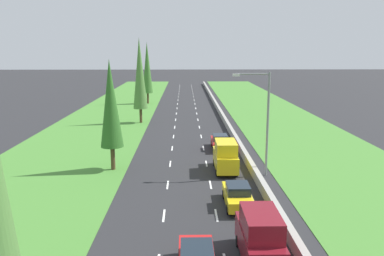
% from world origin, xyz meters
% --- Properties ---
extents(ground_plane, '(300.00, 300.00, 0.00)m').
position_xyz_m(ground_plane, '(0.00, 60.00, 0.00)').
color(ground_plane, '#28282B').
rests_on(ground_plane, ground).
extents(grass_verge_left, '(14.00, 140.00, 0.04)m').
position_xyz_m(grass_verge_left, '(-12.65, 60.00, 0.02)').
color(grass_verge_left, '#478433').
rests_on(grass_verge_left, ground).
extents(grass_verge_right, '(14.00, 140.00, 0.04)m').
position_xyz_m(grass_verge_right, '(14.35, 60.00, 0.02)').
color(grass_verge_right, '#478433').
rests_on(grass_verge_right, ground).
extents(median_barrier, '(0.44, 120.00, 0.85)m').
position_xyz_m(median_barrier, '(5.70, 60.00, 0.42)').
color(median_barrier, '#9E9B93').
rests_on(median_barrier, ground).
extents(lane_markings, '(3.64, 116.00, 0.01)m').
position_xyz_m(lane_markings, '(0.00, 60.00, 0.01)').
color(lane_markings, white).
rests_on(lane_markings, ground).
extents(maroon_van_right_lane, '(1.96, 4.90, 2.82)m').
position_xyz_m(maroon_van_right_lane, '(3.50, 15.15, 1.40)').
color(maroon_van_right_lane, maroon).
rests_on(maroon_van_right_lane, ground).
extents(yellow_sedan_right_lane, '(1.82, 4.50, 1.64)m').
position_xyz_m(yellow_sedan_right_lane, '(3.36, 22.56, 0.81)').
color(yellow_sedan_right_lane, yellow).
rests_on(yellow_sedan_right_lane, ground).
extents(yellow_van_right_lane, '(1.96, 4.90, 2.82)m').
position_xyz_m(yellow_van_right_lane, '(3.34, 30.65, 1.40)').
color(yellow_van_right_lane, yellow).
rests_on(yellow_van_right_lane, ground).
extents(red_sedan_right_lane, '(1.82, 4.50, 1.64)m').
position_xyz_m(red_sedan_right_lane, '(3.56, 38.63, 0.81)').
color(red_sedan_right_lane, red).
rests_on(red_sedan_right_lane, ground).
extents(poplar_tree_second, '(2.05, 2.05, 10.04)m').
position_xyz_m(poplar_tree_second, '(-6.91, 31.22, 6.07)').
color(poplar_tree_second, '#4C3823').
rests_on(poplar_tree_second, ground).
extents(poplar_tree_third, '(2.11, 2.11, 12.57)m').
position_xyz_m(poplar_tree_third, '(-6.89, 54.51, 7.34)').
color(poplar_tree_third, '#4C3823').
rests_on(poplar_tree_third, ground).
extents(poplar_tree_fourth, '(2.11, 2.11, 12.28)m').
position_xyz_m(poplar_tree_fourth, '(-7.75, 75.59, 7.19)').
color(poplar_tree_fourth, '#4C3823').
rests_on(poplar_tree_fourth, ground).
extents(street_light_mast, '(3.20, 0.28, 9.00)m').
position_xyz_m(street_light_mast, '(6.42, 29.37, 5.23)').
color(street_light_mast, gray).
rests_on(street_light_mast, ground).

